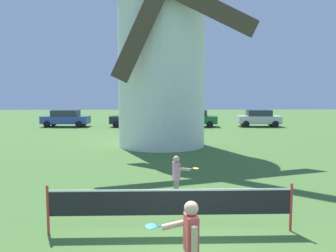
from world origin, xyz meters
TOP-DOWN VIEW (x-y plane):
  - windmill at (-0.35, 14.62)m, footprint 9.71×5.81m
  - tennis_net at (-0.30, 1.79)m, footprint 5.49×0.06m
  - player_near at (-0.10, -0.59)m, footprint 0.84×0.49m
  - player_far at (-0.02, 4.23)m, footprint 0.80×0.42m
  - parked_car_blue at (-9.18, 26.60)m, footprint 4.40×2.07m
  - parked_car_black at (-2.90, 26.31)m, footprint 4.26×2.28m
  - parked_car_green at (2.78, 26.29)m, footprint 4.47×2.17m
  - parked_car_silver at (8.92, 26.20)m, footprint 4.02×2.09m

SIDE VIEW (x-z plane):
  - tennis_net at x=-0.30m, z-range 0.14..1.24m
  - player_far at x=-0.02m, z-range 0.09..1.38m
  - parked_car_silver at x=8.92m, z-range 0.03..1.59m
  - parked_car_black at x=-2.90m, z-range 0.03..1.59m
  - parked_car_blue at x=-9.18m, z-range 0.03..1.59m
  - parked_car_green at x=2.78m, z-range 0.03..1.59m
  - player_near at x=-0.10m, z-range 0.10..1.58m
  - windmill at x=-0.35m, z-range -0.48..12.85m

